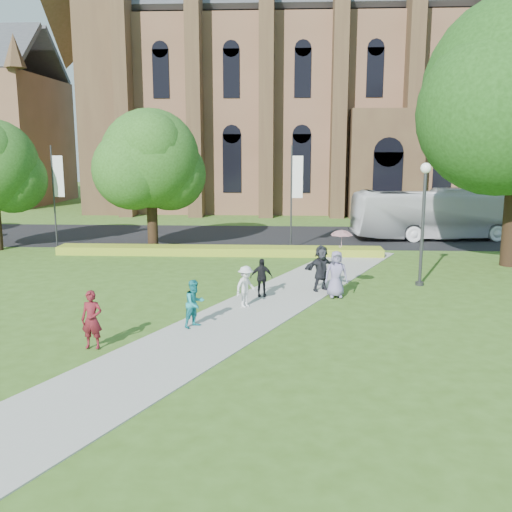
{
  "coord_description": "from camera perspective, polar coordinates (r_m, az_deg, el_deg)",
  "views": [
    {
      "loc": [
        1.68,
        -17.82,
        5.85
      ],
      "look_at": [
        0.52,
        4.49,
        1.6
      ],
      "focal_mm": 40.0,
      "sensor_mm": 36.0,
      "label": 1
    }
  ],
  "objects": [
    {
      "name": "ground",
      "position": [
        18.83,
        -2.3,
        -7.34
      ],
      "size": [
        160.0,
        160.0,
        0.0
      ],
      "primitive_type": "plane",
      "color": "#3C5C1B",
      "rests_on": "ground"
    },
    {
      "name": "road",
      "position": [
        38.3,
        0.44,
        2.0
      ],
      "size": [
        160.0,
        10.0,
        0.02
      ],
      "primitive_type": "cube",
      "color": "black",
      "rests_on": "ground"
    },
    {
      "name": "footpath",
      "position": [
        19.77,
        -2.03,
        -6.39
      ],
      "size": [
        15.58,
        28.54,
        0.04
      ],
      "primitive_type": "cube",
      "rotation": [
        0.0,
        0.0,
        -0.44
      ],
      "color": "#B2B2A8",
      "rests_on": "ground"
    },
    {
      "name": "flower_hedge",
      "position": [
        31.74,
        -3.72,
        0.54
      ],
      "size": [
        18.0,
        1.4,
        0.45
      ],
      "primitive_type": "cube",
      "color": "gold",
      "rests_on": "ground"
    },
    {
      "name": "cathedral",
      "position": [
        58.58,
        11.68,
        17.56
      ],
      "size": [
        52.6,
        18.25,
        28.0
      ],
      "color": "brown",
      "rests_on": "ground"
    },
    {
      "name": "streetlamp",
      "position": [
        25.13,
        16.41,
        4.5
      ],
      "size": [
        0.44,
        0.44,
        5.24
      ],
      "color": "#38383D",
      "rests_on": "ground"
    },
    {
      "name": "street_tree_1",
      "position": [
        33.22,
        -10.53,
        9.52
      ],
      "size": [
        5.6,
        5.6,
        8.05
      ],
      "color": "#332114",
      "rests_on": "ground"
    },
    {
      "name": "banner_pole_0",
      "position": [
        33.11,
        3.75,
        6.49
      ],
      "size": [
        0.7,
        0.1,
        6.0
      ],
      "color": "#38383D",
      "rests_on": "ground"
    },
    {
      "name": "banner_pole_1",
      "position": [
        35.78,
        -19.42,
        6.22
      ],
      "size": [
        0.7,
        0.1,
        6.0
      ],
      "color": "#38383D",
      "rests_on": "ground"
    },
    {
      "name": "tour_coach",
      "position": [
        38.78,
        18.17,
        4.02
      ],
      "size": [
        11.91,
        3.97,
        3.25
      ],
      "primitive_type": "imported",
      "rotation": [
        0.0,
        0.0,
        1.68
      ],
      "color": "silver",
      "rests_on": "road"
    },
    {
      "name": "pedestrian_0",
      "position": [
        17.45,
        -16.1,
        -6.12
      ],
      "size": [
        0.65,
        0.44,
        1.73
      ],
      "primitive_type": "imported",
      "rotation": [
        0.0,
        0.0,
        -0.05
      ],
      "color": "maroon",
      "rests_on": "footpath"
    },
    {
      "name": "pedestrian_1",
      "position": [
        18.83,
        -6.15,
        -4.74
      ],
      "size": [
        0.96,
        0.98,
        1.59
      ],
      "primitive_type": "imported",
      "rotation": [
        0.0,
        0.0,
        0.88
      ],
      "color": "teal",
      "rests_on": "footpath"
    },
    {
      "name": "pedestrian_2",
      "position": [
        21.06,
        -1.03,
        -3.07
      ],
      "size": [
        1.06,
        1.14,
        1.55
      ],
      "primitive_type": "imported",
      "rotation": [
        0.0,
        0.0,
        0.91
      ],
      "color": "silver",
      "rests_on": "footpath"
    },
    {
      "name": "pedestrian_3",
      "position": [
        22.56,
        0.54,
        -2.16
      ],
      "size": [
        0.94,
        0.52,
        1.52
      ],
      "primitive_type": "imported",
      "rotation": [
        0.0,
        0.0,
        0.18
      ],
      "color": "black",
      "rests_on": "footpath"
    },
    {
      "name": "pedestrian_4",
      "position": [
        22.66,
        8.02,
        -1.79
      ],
      "size": [
        0.96,
        0.67,
        1.84
      ],
      "primitive_type": "imported",
      "rotation": [
        0.0,
        0.0,
        0.1
      ],
      "color": "slate",
      "rests_on": "footpath"
    },
    {
      "name": "pedestrian_5",
      "position": [
        23.58,
        6.55,
        -1.2
      ],
      "size": [
        1.8,
        1.35,
        1.89
      ],
      "primitive_type": "imported",
      "rotation": [
        0.0,
        0.0,
        0.52
      ],
      "color": "#24262B",
      "rests_on": "footpath"
    },
    {
      "name": "parasol",
      "position": [
        22.53,
        8.54,
        1.45
      ],
      "size": [
        0.94,
        0.94,
        0.73
      ],
      "primitive_type": "imported",
      "rotation": [
        0.0,
        0.0,
        0.16
      ],
      "color": "#DA9B9A",
      "rests_on": "pedestrian_4"
    }
  ]
}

